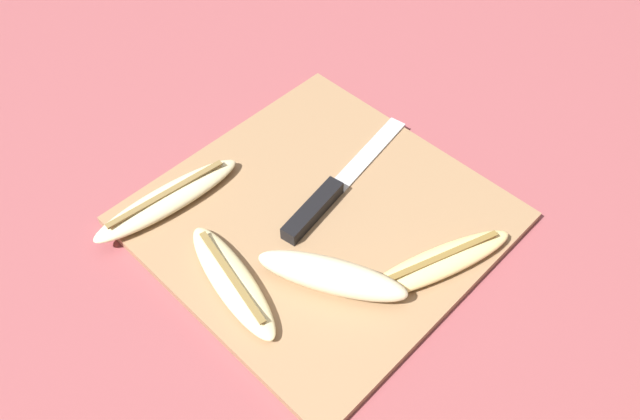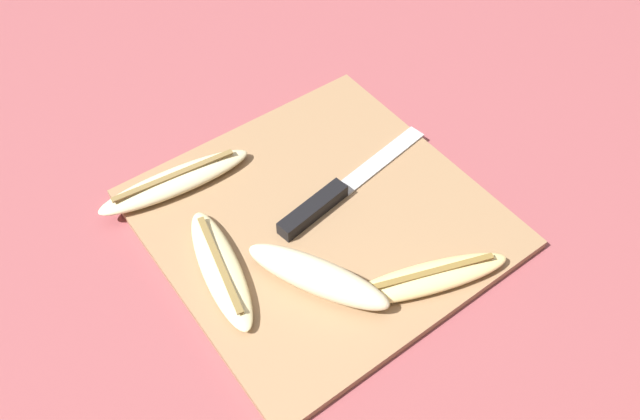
{
  "view_description": "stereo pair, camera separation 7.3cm",
  "coord_description": "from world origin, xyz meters",
  "px_view_note": "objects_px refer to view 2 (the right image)",
  "views": [
    {
      "loc": [
        0.32,
        -0.33,
        0.59
      ],
      "look_at": [
        0.0,
        0.0,
        0.02
      ],
      "focal_mm": 35.0,
      "sensor_mm": 36.0,
      "label": 1
    },
    {
      "loc": [
        0.37,
        -0.27,
        0.59
      ],
      "look_at": [
        0.0,
        0.0,
        0.02
      ],
      "focal_mm": 35.0,
      "sensor_mm": 36.0,
      "label": 2
    }
  ],
  "objects_px": {
    "knife": "(328,198)",
    "banana_cream_curved": "(176,181)",
    "banana_soft_right": "(219,265)",
    "banana_bright_far": "(317,276)",
    "banana_golden_short": "(427,278)"
  },
  "relations": [
    {
      "from": "banana_soft_right",
      "to": "banana_cream_curved",
      "type": "distance_m",
      "value": 0.14
    },
    {
      "from": "banana_cream_curved",
      "to": "banana_bright_far",
      "type": "xyz_separation_m",
      "value": [
        0.22,
        0.05,
        0.01
      ]
    },
    {
      "from": "banana_soft_right",
      "to": "banana_golden_short",
      "type": "xyz_separation_m",
      "value": [
        0.15,
        0.17,
        0.0
      ]
    },
    {
      "from": "banana_golden_short",
      "to": "banana_bright_far",
      "type": "height_order",
      "value": "banana_bright_far"
    },
    {
      "from": "banana_soft_right",
      "to": "banana_bright_far",
      "type": "relative_size",
      "value": 1.05
    },
    {
      "from": "knife",
      "to": "banana_soft_right",
      "type": "height_order",
      "value": "banana_soft_right"
    },
    {
      "from": "banana_bright_far",
      "to": "banana_golden_short",
      "type": "bearing_deg",
      "value": 54.62
    },
    {
      "from": "banana_cream_curved",
      "to": "banana_bright_far",
      "type": "height_order",
      "value": "banana_bright_far"
    },
    {
      "from": "banana_soft_right",
      "to": "banana_cream_curved",
      "type": "height_order",
      "value": "banana_cream_curved"
    },
    {
      "from": "banana_soft_right",
      "to": "banana_bright_far",
      "type": "height_order",
      "value": "banana_bright_far"
    },
    {
      "from": "banana_soft_right",
      "to": "banana_golden_short",
      "type": "relative_size",
      "value": 0.92
    },
    {
      "from": "knife",
      "to": "banana_cream_curved",
      "type": "height_order",
      "value": "banana_cream_curved"
    },
    {
      "from": "banana_soft_right",
      "to": "banana_cream_curved",
      "type": "xyz_separation_m",
      "value": [
        -0.14,
        0.02,
        0.0
      ]
    },
    {
      "from": "knife",
      "to": "banana_bright_far",
      "type": "xyz_separation_m",
      "value": [
        0.09,
        -0.08,
        0.01
      ]
    },
    {
      "from": "banana_soft_right",
      "to": "banana_cream_curved",
      "type": "bearing_deg",
      "value": 171.43
    }
  ]
}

